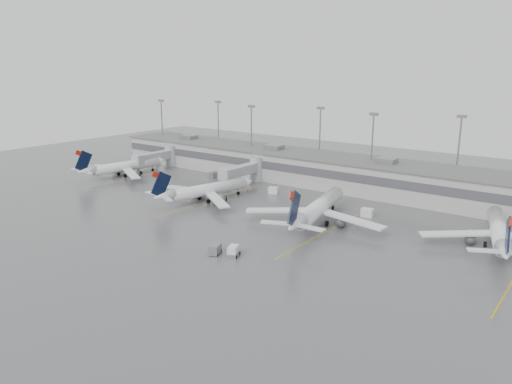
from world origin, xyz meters
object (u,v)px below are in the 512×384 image
Objects in this scene: baggage_tug at (233,252)px; jet_far_right at (499,232)px; jet_mid_left at (205,190)px; jet_mid_right at (317,208)px; jet_far_left at (123,166)px.

jet_far_right is at bearing 19.39° from baggage_tug.
baggage_tug is at bearing -25.89° from jet_mid_left.
jet_far_right is (33.84, 7.76, -0.28)m from jet_mid_right.
jet_far_left is 0.88× the size of jet_mid_right.
jet_mid_right reaches higher than jet_mid_left.
jet_far_left is 73.53m from baggage_tug.
jet_far_left is 1.03× the size of jet_mid_left.
jet_mid_left is 8.57× the size of baggage_tug.
jet_mid_right is (30.94, 0.87, 0.46)m from jet_mid_left.
jet_mid_right is at bearing 177.92° from jet_far_right.
jet_mid_left is 30.96m from jet_mid_right.
jet_mid_right is 24.92m from baggage_tug.
jet_mid_left is at bearing 172.60° from jet_far_right.
jet_mid_right is at bearing 15.83° from jet_mid_left.
jet_far_right is at bearing 21.81° from jet_mid_left.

